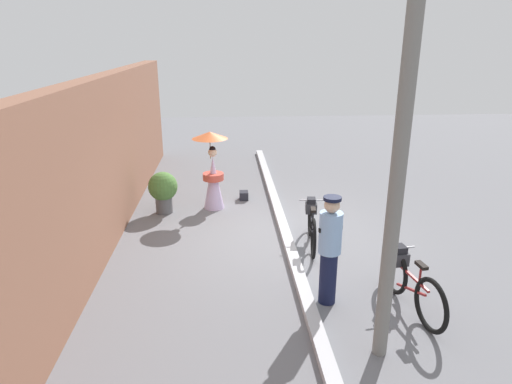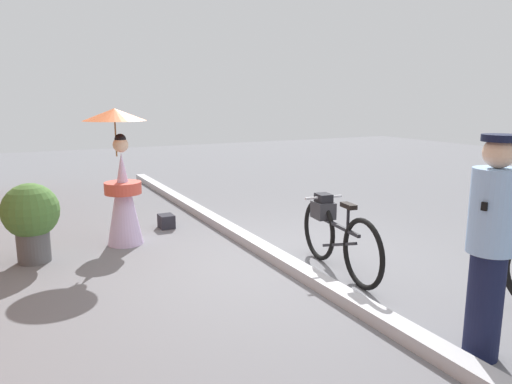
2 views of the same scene
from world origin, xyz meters
name	(u,v)px [view 2 (image 2 of 2)]	position (x,y,z in m)	size (l,w,h in m)	color
ground_plane	(282,265)	(0.00, 0.00, 0.00)	(30.00, 30.00, 0.00)	slate
sidewalk_curb	(282,260)	(0.00, 0.00, 0.06)	(14.00, 0.20, 0.12)	#B2B2B7
bicycle_far_side	(336,233)	(-0.44, -0.45, 0.45)	(1.73, 0.48, 0.85)	black
person_officer	(490,243)	(-2.49, -0.32, 0.92)	(0.34, 0.38, 1.71)	#141938
person_with_parasol	(121,177)	(1.72, 1.50, 0.94)	(0.82, 0.82, 1.84)	silver
potted_plant_by_door	(32,216)	(1.50, 2.62, 0.57)	(0.69, 0.67, 0.97)	#59595B
backpack_on_pavement	(167,221)	(2.25, 0.74, 0.11)	(0.27, 0.21, 0.21)	#26262D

